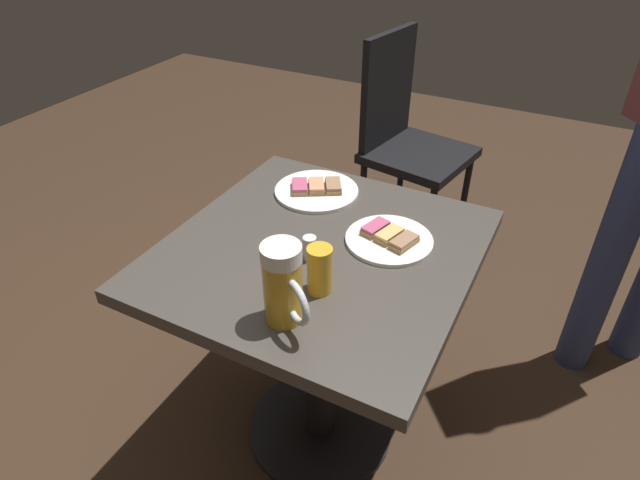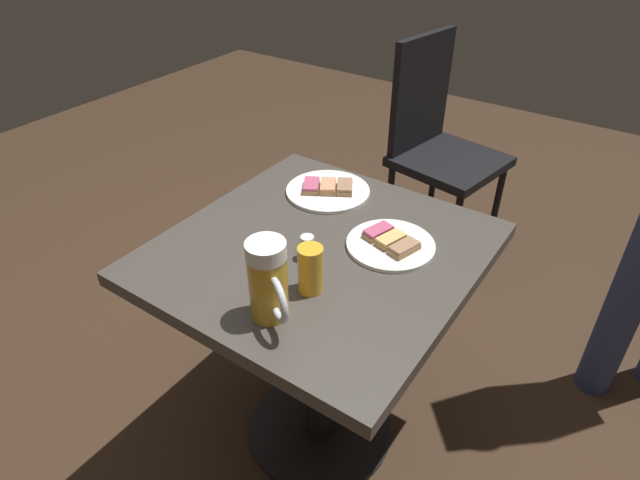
{
  "view_description": "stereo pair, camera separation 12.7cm",
  "coord_description": "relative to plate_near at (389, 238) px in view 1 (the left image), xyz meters",
  "views": [
    {
      "loc": [
        0.48,
        -0.92,
        1.45
      ],
      "look_at": [
        0.0,
        0.0,
        0.72
      ],
      "focal_mm": 30.26,
      "sensor_mm": 36.0,
      "label": 1
    },
    {
      "loc": [
        0.59,
        -0.86,
        1.45
      ],
      "look_at": [
        0.0,
        0.0,
        0.72
      ],
      "focal_mm": 30.26,
      "sensor_mm": 36.0,
      "label": 2
    }
  ],
  "objects": [
    {
      "name": "ground_plane",
      "position": [
        -0.14,
        -0.1,
        -0.71
      ],
      "size": [
        6.0,
        6.0,
        0.0
      ],
      "primitive_type": "plane",
      "color": "#382619"
    },
    {
      "name": "cafe_table",
      "position": [
        -0.14,
        -0.1,
        -0.17
      ],
      "size": [
        0.71,
        0.73,
        0.7
      ],
      "color": "black",
      "rests_on": "ground_plane"
    },
    {
      "name": "plate_near",
      "position": [
        0.0,
        0.0,
        0.0
      ],
      "size": [
        0.21,
        0.21,
        0.03
      ],
      "color": "white",
      "rests_on": "cafe_table"
    },
    {
      "name": "plate_far",
      "position": [
        -0.27,
        0.13,
        -0.0
      ],
      "size": [
        0.23,
        0.23,
        0.03
      ],
      "color": "white",
      "rests_on": "cafe_table"
    },
    {
      "name": "beer_mug",
      "position": [
        -0.08,
        -0.35,
        0.08
      ],
      "size": [
        0.13,
        0.1,
        0.18
      ],
      "color": "gold",
      "rests_on": "cafe_table"
    },
    {
      "name": "beer_glass_small",
      "position": [
        -0.07,
        -0.24,
        0.05
      ],
      "size": [
        0.05,
        0.05,
        0.11
      ],
      "primitive_type": "cylinder",
      "color": "gold",
      "rests_on": "cafe_table"
    },
    {
      "name": "salt_shaker",
      "position": [
        -0.14,
        -0.15,
        0.02
      ],
      "size": [
        0.03,
        0.03,
        0.06
      ],
      "primitive_type": "cylinder",
      "color": "silver",
      "rests_on": "cafe_table"
    },
    {
      "name": "cafe_chair",
      "position": [
        -0.29,
        0.95,
        -0.17
      ],
      "size": [
        0.44,
        0.44,
        0.94
      ],
      "rotation": [
        0.0,
        0.0,
        -1.75
      ],
      "color": "black",
      "rests_on": "ground_plane"
    }
  ]
}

